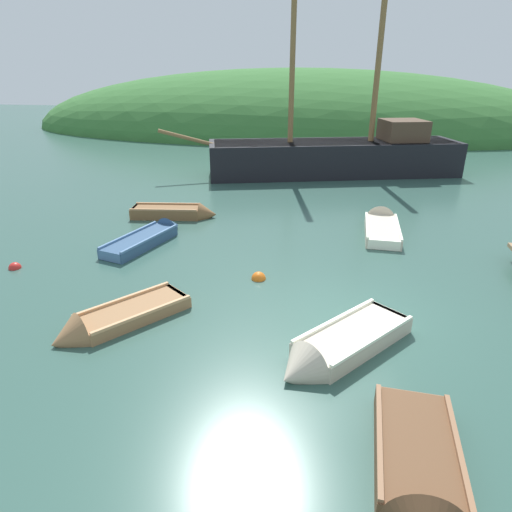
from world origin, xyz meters
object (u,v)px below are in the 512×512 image
Objects in this scene: buoy_orange at (259,279)px; rowboat_portside at (151,238)px; rowboat_near_dock at (419,483)px; rowboat_outer_left at (381,227)px; rowboat_far at (337,349)px; rowboat_outer_right at (177,214)px; sailing_ship at (336,162)px; buoy_red at (15,268)px; rowboat_center at (112,323)px.

rowboat_portside is at bearing 151.89° from buoy_orange.
rowboat_near_dock reaches higher than rowboat_outer_left.
rowboat_near_dock reaches higher than rowboat_far.
rowboat_far is at bearing -59.80° from rowboat_outer_right.
rowboat_far is (-1.20, 3.02, 0.01)m from rowboat_near_dock.
rowboat_outer_left is at bearing -8.33° from rowboat_outer_right.
sailing_ship reaches higher than rowboat_far.
rowboat_outer_left reaches higher than buoy_orange.
rowboat_outer_left is 10.17× the size of buoy_red.
rowboat_near_dock is 3.24m from rowboat_far.
buoy_red is (-4.39, 2.43, -0.08)m from rowboat_center.
rowboat_outer_left reaches higher than rowboat_center.
rowboat_near_dock is 0.83× the size of rowboat_outer_left.
rowboat_outer_right is at bearing 15.14° from rowboat_portside.
rowboat_center is 5.14m from rowboat_far.
buoy_orange is (4.21, -2.25, -0.11)m from rowboat_portside.
rowboat_portside is (-6.03, -11.85, -0.58)m from sailing_ship.
rowboat_center is at bearing -88.70° from rowboat_outer_right.
rowboat_far is at bearing -15.27° from buoy_red.
buoy_orange is (7.29, 0.63, 0.00)m from buoy_red.
rowboat_center is (-4.72, -17.16, -0.61)m from sailing_ship.
rowboat_outer_right reaches higher than rowboat_portside.
sailing_ship is 17.33m from buoy_red.
rowboat_outer_left is (6.60, 7.98, 0.03)m from rowboat_center.
rowboat_far is 3.94m from buoy_orange.
rowboat_far reaches higher than buoy_orange.
rowboat_portside is (-1.31, 5.31, 0.03)m from rowboat_center.
rowboat_far reaches higher than buoy_red.
buoy_red is (-3.08, -5.59, -0.15)m from rowboat_outer_right.
rowboat_outer_right is (-1.32, 8.02, 0.07)m from rowboat_center.
rowboat_outer_right is at bearing 61.18° from buoy_red.
buoy_orange is at bearing -106.57° from rowboat_far.
rowboat_center is 5.02m from buoy_red.
rowboat_outer_right is 0.93× the size of rowboat_portside.
rowboat_center is at bearing -151.13° from rowboat_portside.
rowboat_near_dock is at bearing 60.38° from rowboat_far.
buoy_orange reaches higher than buoy_red.
rowboat_near_dock is 8.41× the size of buoy_red.
sailing_ship reaches higher than buoy_orange.
rowboat_near_dock is 0.89× the size of rowboat_far.
rowboat_center is 4.21m from buoy_orange.
rowboat_far is 9.88m from buoy_red.
buoy_orange is (2.90, 3.06, -0.08)m from rowboat_center.
rowboat_far reaches higher than rowboat_outer_right.
buoy_red is at bearing 148.05° from rowboat_portside.
sailing_ship reaches higher than rowboat_center.
sailing_ship reaches higher than rowboat_near_dock.
rowboat_portside reaches higher than buoy_orange.
rowboat_near_dock is (6.33, -3.19, 0.03)m from rowboat_center.
rowboat_far is 0.97× the size of rowboat_outer_right.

